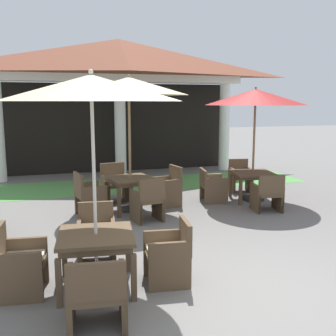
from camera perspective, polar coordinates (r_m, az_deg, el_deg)
The scene contains 21 objects.
ground_plane at distance 5.48m, azimuth 10.17°, elevation -16.69°, with size 60.00×60.00×0.00m, color slate.
background_pavilion at distance 13.24m, azimuth -7.07°, elevation 13.66°, with size 8.58×2.62×4.33m.
lawn_strip at distance 11.72m, azimuth -5.26°, elevation -2.38°, with size 10.38×2.22×0.01m, color #519347.
patio_table_near_foreground at distance 5.30m, azimuth -10.21°, elevation -10.22°, with size 1.05×1.05×0.73m.
patio_umbrella_near_foreground at distance 4.99m, azimuth -10.85°, elevation 10.66°, with size 2.20×2.20×2.78m.
patio_chair_near_foreground_south at distance 4.51m, azimuth -10.10°, elevation -17.15°, with size 0.68×0.63×0.82m.
patio_chair_near_foreground_east at distance 5.46m, azimuth 0.17°, elevation -12.15°, with size 0.63×0.62×0.84m.
patio_chair_near_foreground_north at distance 6.28m, azimuth -10.16°, elevation -9.35°, with size 0.63×0.63×0.86m.
patio_chair_near_foreground_west at distance 5.47m, azimuth -20.49°, elevation -12.58°, with size 0.63×0.67×0.89m.
patio_table_mid_left at distance 8.89m, azimuth -5.40°, elevation -2.01°, with size 1.07×1.07×0.74m.
patio_umbrella_mid_left at distance 8.71m, azimuth -5.61°, elevation 11.42°, with size 2.57×2.57×2.97m.
patio_chair_mid_left_east at distance 9.32m, azimuth 0.05°, elevation -2.82°, with size 0.61×0.66×0.92m.
patio_chair_mid_left_west at distance 8.63m, azimuth -11.24°, elevation -3.90°, with size 0.64×0.71×0.93m.
patio_chair_mid_left_north at distance 9.80m, azimuth -7.45°, elevation -2.29°, with size 0.73×0.68×0.91m.
patio_chair_mid_left_south at distance 8.09m, azimuth -2.86°, elevation -4.73°, with size 0.65×0.62×0.91m.
patio_table_mid_right at distance 9.98m, azimuth 11.98°, elevation -1.10°, with size 1.08×1.08×0.70m.
patio_umbrella_mid_right at distance 9.82m, azimuth 12.35°, elevation 9.70°, with size 2.40×2.40×2.75m.
patio_chair_mid_right_south at distance 9.09m, azimuth 13.97°, elevation -3.62°, with size 0.68×0.67×0.84m.
patio_chair_mid_right_north at distance 10.96m, azimuth 10.25°, elevation -1.24°, with size 0.63×0.62×0.85m.
patio_chair_mid_right_west at distance 9.75m, azimuth 6.30°, elevation -2.53°, with size 0.67×0.72×0.79m.
terracotta_urn at distance 10.87m, azimuth 7.79°, elevation -2.55°, with size 0.33×0.33×0.38m.
Camera 1 is at (-2.29, -4.36, 2.40)m, focal length 42.81 mm.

